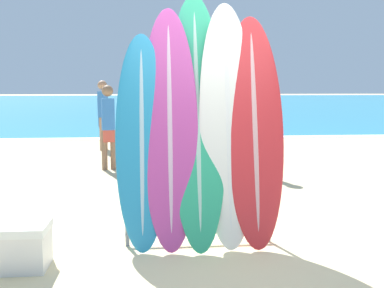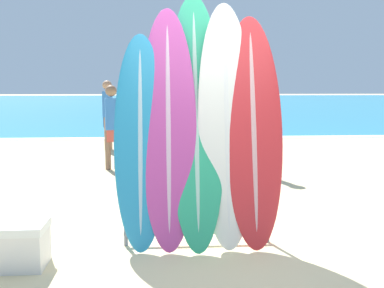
{
  "view_description": "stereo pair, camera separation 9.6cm",
  "coord_description": "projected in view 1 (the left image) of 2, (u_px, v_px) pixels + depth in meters",
  "views": [
    {
      "loc": [
        -0.73,
        -4.04,
        1.57
      ],
      "look_at": [
        -0.28,
        1.06,
        0.9
      ],
      "focal_mm": 42.0,
      "sensor_mm": 36.0,
      "label": 1
    },
    {
      "loc": [
        -0.64,
        -4.05,
        1.57
      ],
      "look_at": [
        -0.28,
        1.06,
        0.9
      ],
      "focal_mm": 42.0,
      "sensor_mm": 36.0,
      "label": 2
    }
  ],
  "objects": [
    {
      "name": "surfboard_rack",
      "position": [
        199.0,
        198.0,
        4.43
      ],
      "size": [
        1.46,
        0.04,
        0.88
      ],
      "color": "slate",
      "rests_on": "ground_plane"
    },
    {
      "name": "cooler_box",
      "position": [
        17.0,
        246.0,
        3.86
      ],
      "size": [
        0.53,
        0.39,
        0.39
      ],
      "color": "silver",
      "rests_on": "ground_plane"
    },
    {
      "name": "ground_plane",
      "position": [
        231.0,
        252.0,
        4.26
      ],
      "size": [
        160.0,
        160.0,
        0.0
      ],
      "primitive_type": "plane",
      "color": "beige"
    },
    {
      "name": "person_mid_beach",
      "position": [
        103.0,
        112.0,
        10.91
      ],
      "size": [
        0.23,
        0.28,
        1.7
      ],
      "rotation": [
        0.0,
        0.0,
        4.36
      ],
      "color": "#A87A5B",
      "rests_on": "ground_plane"
    },
    {
      "name": "surfboard_slot_1",
      "position": [
        170.0,
        127.0,
        4.35
      ],
      "size": [
        0.55,
        0.67,
        2.35
      ],
      "color": "#B23D8E",
      "rests_on": "ground_plane"
    },
    {
      "name": "surfboard_slot_4",
      "position": [
        254.0,
        130.0,
        4.42
      ],
      "size": [
        0.59,
        0.65,
        2.28
      ],
      "color": "red",
      "rests_on": "ground_plane"
    },
    {
      "name": "surfboard_slot_3",
      "position": [
        228.0,
        123.0,
        4.41
      ],
      "size": [
        0.56,
        0.62,
        2.41
      ],
      "color": "silver",
      "rests_on": "ground_plane"
    },
    {
      "name": "surfboard_slot_2",
      "position": [
        197.0,
        117.0,
        4.42
      ],
      "size": [
        0.57,
        0.85,
        2.52
      ],
      "color": "#289E70",
      "rests_on": "ground_plane"
    },
    {
      "name": "person_far_left",
      "position": [
        249.0,
        119.0,
        8.11
      ],
      "size": [
        0.24,
        0.29,
        1.77
      ],
      "rotation": [
        0.0,
        0.0,
        5.0
      ],
      "color": "#846047",
      "rests_on": "ground_plane"
    },
    {
      "name": "surfboard_slot_0",
      "position": [
        142.0,
        141.0,
        4.31
      ],
      "size": [
        0.51,
        0.53,
        2.09
      ],
      "color": "teal",
      "rests_on": "ground_plane"
    },
    {
      "name": "person_far_right",
      "position": [
        142.0,
        118.0,
        9.98
      ],
      "size": [
        0.27,
        0.23,
        1.58
      ],
      "rotation": [
        0.0,
        0.0,
        3.58
      ],
      "color": "beige",
      "rests_on": "ground_plane"
    },
    {
      "name": "person_near_water",
      "position": [
        108.0,
        124.0,
        8.34
      ],
      "size": [
        0.26,
        0.21,
        1.58
      ],
      "rotation": [
        0.0,
        0.0,
        0.23
      ],
      "color": "#846047",
      "rests_on": "ground_plane"
    },
    {
      "name": "ocean_water",
      "position": [
        160.0,
        102.0,
        42.42
      ],
      "size": [
        120.0,
        60.0,
        0.01
      ],
      "color": "teal",
      "rests_on": "ground_plane"
    }
  ]
}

